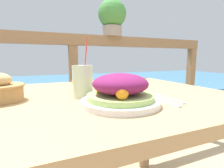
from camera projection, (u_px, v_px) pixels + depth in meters
patio_table at (106, 113)px, 0.83m from camera, size 1.14×0.95×0.77m
railing_fence at (73, 69)px, 1.49m from camera, size 2.80×0.08×1.13m
sea_backdrop at (52, 92)px, 3.85m from camera, size 12.00×4.00×0.40m
salad_plate at (120, 92)px, 0.60m from camera, size 0.27×0.27×0.11m
drink_glass at (83, 81)px, 0.73m from camera, size 0.09×0.09×0.25m
potted_plant at (112, 16)px, 1.57m from camera, size 0.25×0.25×0.32m
fork at (164, 101)px, 0.66m from camera, size 0.03×0.18×0.00m
knife at (167, 98)px, 0.70m from camera, size 0.02×0.18×0.00m
orange_near_basket at (80, 82)px, 0.90m from camera, size 0.08×0.08×0.08m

